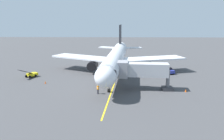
% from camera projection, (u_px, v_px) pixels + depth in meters
% --- Properties ---
extents(ground_plane, '(220.00, 220.00, 0.00)m').
position_uv_depth(ground_plane, '(110.00, 74.00, 57.65)').
color(ground_plane, '#424244').
extents(apron_lead_in_line, '(3.29, 39.90, 0.01)m').
position_uv_depth(apron_lead_in_line, '(115.00, 81.00, 50.82)').
color(apron_lead_in_line, yellow).
rests_on(apron_lead_in_line, ground).
extents(airplane, '(34.71, 40.35, 11.50)m').
position_uv_depth(airplane, '(116.00, 58.00, 56.06)').
color(airplane, silver).
rests_on(airplane, ground).
extents(jet_bridge, '(11.49, 3.68, 5.40)m').
position_uv_depth(jet_bridge, '(138.00, 70.00, 44.62)').
color(jet_bridge, '#B7B7BC').
rests_on(jet_bridge, ground).
extents(ground_crew_marshaller, '(0.43, 0.47, 1.71)m').
position_uv_depth(ground_crew_marshaller, '(98.00, 89.00, 42.39)').
color(ground_crew_marshaller, '#23232D').
rests_on(ground_crew_marshaller, ground).
extents(tug_near_nose, '(2.21, 2.67, 1.50)m').
position_uv_depth(tug_near_nose, '(170.00, 71.00, 57.55)').
color(tug_near_nose, '#2D3899').
rests_on(tug_near_nose, ground).
extents(belt_loader_portside, '(3.46, 4.51, 2.32)m').
position_uv_depth(belt_loader_portside, '(31.00, 74.00, 54.35)').
color(belt_loader_portside, yellow).
rests_on(belt_loader_portside, ground).
extents(safety_cone_nose_left, '(0.32, 0.32, 0.55)m').
position_uv_depth(safety_cone_nose_left, '(186.00, 90.00, 43.64)').
color(safety_cone_nose_left, '#F2590F').
rests_on(safety_cone_nose_left, ground).
extents(safety_cone_nose_right, '(0.32, 0.32, 0.55)m').
position_uv_depth(safety_cone_nose_right, '(45.00, 82.00, 49.20)').
color(safety_cone_nose_right, '#F2590F').
rests_on(safety_cone_nose_right, ground).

